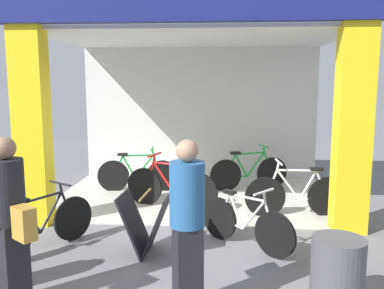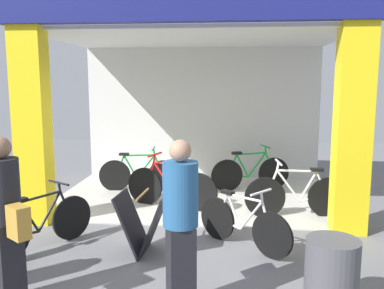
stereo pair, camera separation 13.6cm
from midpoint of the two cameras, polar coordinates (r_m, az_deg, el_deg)
ground_plane at (r=6.48m, az=-0.07°, el=-11.25°), size 18.49×18.49×0.00m
shop_facade at (r=7.80m, az=1.08°, el=6.98°), size 5.44×3.69×3.69m
bicycle_inside_0 at (r=7.28m, az=-2.32°, el=-5.88°), size 1.65×0.63×0.95m
bicycle_inside_1 at (r=8.57m, az=8.48°, el=-3.84°), size 1.60×0.58×0.91m
bicycle_inside_2 at (r=8.45m, az=-6.86°, el=-4.05°), size 1.63×0.45×0.90m
bicycle_inside_3 at (r=7.03m, az=14.79°, el=-6.74°), size 1.70×0.47×0.93m
bicycle_parked_0 at (r=5.65m, az=7.71°, el=-10.76°), size 1.18×1.02×0.84m
bicycle_parked_1 at (r=5.85m, az=-19.38°, el=-10.35°), size 0.87×1.37×0.87m
sandwich_board_sign at (r=5.46m, az=-6.03°, el=-10.72°), size 0.68×0.60×0.80m
pedestrian_0 at (r=3.95m, az=-0.60°, el=-11.09°), size 0.42×0.56×1.68m
pedestrian_2 at (r=4.45m, az=-23.45°, el=-9.52°), size 0.60×0.52×1.69m
trash_bin at (r=4.36m, az=19.53°, el=-16.77°), size 0.51×0.51×0.74m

